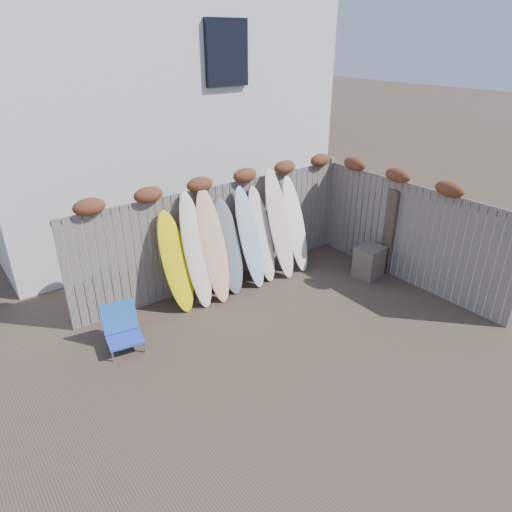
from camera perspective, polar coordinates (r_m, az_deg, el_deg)
ground at (r=7.79m, az=5.37°, el=-9.75°), size 80.00×80.00×0.00m
back_fence at (r=8.93m, az=-4.29°, el=3.83°), size 6.05×0.28×2.24m
right_fence at (r=9.44m, az=18.35°, el=3.51°), size 0.28×4.40×2.24m
house at (r=12.20m, az=-13.89°, el=18.93°), size 8.50×5.50×6.33m
beach_chair at (r=7.63m, az=-16.40°, el=-8.61°), size 0.63×0.66×0.72m
wooden_crate at (r=9.68m, az=13.95°, el=-0.68°), size 0.61×0.53×0.65m
lattice_panel at (r=10.05m, az=14.90°, el=3.84°), size 0.45×1.15×1.80m
surfboard_0 at (r=8.18m, az=-9.98°, el=-0.76°), size 0.58×0.69×1.82m
surfboard_1 at (r=8.26m, az=-7.54°, el=0.65°), size 0.49×0.76×2.07m
surfboard_2 at (r=8.39m, az=-5.39°, el=1.21°), size 0.52×0.75×2.07m
surfboard_3 at (r=8.68m, az=-3.48°, el=1.11°), size 0.55×0.67×1.79m
surfboard_4 at (r=8.86m, az=-0.78°, el=2.29°), size 0.53×0.74×1.96m
surfboard_5 at (r=9.10m, az=0.73°, el=2.67°), size 0.51×0.70×1.88m
surfboard_6 at (r=9.22m, az=2.96°, el=3.99°), size 0.55×0.79×2.18m
surfboard_7 at (r=9.54m, az=4.93°, el=3.96°), size 0.53×0.72×1.96m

